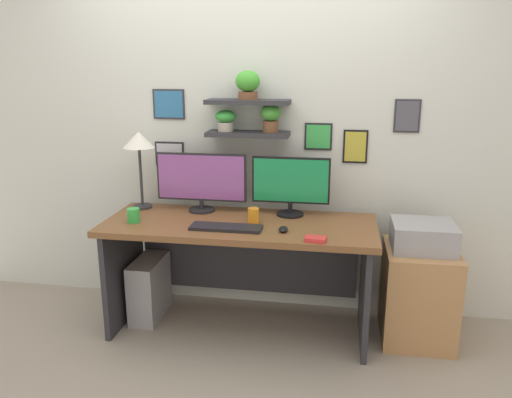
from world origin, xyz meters
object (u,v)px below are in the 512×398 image
(pen_cup, at_px, (253,216))
(scissors_tray, at_px, (315,239))
(monitor_right, at_px, (291,184))
(computer_tower_left, at_px, (150,288))
(monitor_left, at_px, (201,180))
(desk_lamp, at_px, (139,145))
(drawer_cabinet, at_px, (418,294))
(printer, at_px, (423,236))
(coffee_mug, at_px, (133,215))
(desk, at_px, (241,249))
(computer_mouse, at_px, (283,229))
(keyboard, at_px, (226,227))

(pen_cup, relative_size, scissors_tray, 0.83)
(monitor_right, relative_size, computer_tower_left, 1.22)
(monitor_left, height_order, desk_lamp, desk_lamp)
(monitor_right, relative_size, drawer_cabinet, 0.84)
(desk_lamp, bearing_deg, printer, -4.13)
(coffee_mug, xyz_separation_m, computer_tower_left, (0.01, 0.17, -0.58))
(desk_lamp, bearing_deg, monitor_left, -0.10)
(pen_cup, bearing_deg, desk_lamp, 164.81)
(desk, relative_size, computer_mouse, 19.28)
(monitor_right, height_order, printer, monitor_right)
(monitor_left, height_order, computer_tower_left, monitor_left)
(desk, distance_m, computer_tower_left, 0.74)
(coffee_mug, xyz_separation_m, scissors_tray, (1.17, -0.17, -0.03))
(computer_tower_left, bearing_deg, drawer_cabinet, 0.49)
(desk, distance_m, printer, 1.16)
(coffee_mug, bearing_deg, computer_mouse, -1.83)
(computer_mouse, relative_size, desk_lamp, 0.17)
(desk, relative_size, scissors_tray, 14.46)
(computer_mouse, relative_size, pen_cup, 0.90)
(keyboard, bearing_deg, computer_mouse, 1.48)
(coffee_mug, distance_m, printer, 1.83)
(monitor_right, relative_size, coffee_mug, 5.71)
(monitor_left, xyz_separation_m, drawer_cabinet, (1.45, -0.14, -0.66))
(monitor_left, relative_size, monitor_right, 1.20)
(pen_cup, bearing_deg, computer_mouse, -32.48)
(desk, relative_size, monitor_left, 2.80)
(desk, distance_m, monitor_right, 0.54)
(desk_lamp, xyz_separation_m, pen_cup, (0.83, -0.23, -0.39))
(keyboard, relative_size, pen_cup, 4.40)
(coffee_mug, height_order, drawer_cabinet, coffee_mug)
(monitor_left, distance_m, computer_mouse, 0.73)
(monitor_left, relative_size, coffee_mug, 6.88)
(desk, xyz_separation_m, monitor_left, (-0.30, 0.16, 0.42))
(desk, height_order, coffee_mug, coffee_mug)
(desk, xyz_separation_m, drawer_cabinet, (1.15, 0.03, -0.24))
(printer, bearing_deg, desk, -178.72)
(monitor_left, distance_m, desk_lamp, 0.49)
(monitor_right, xyz_separation_m, coffee_mug, (-0.97, -0.32, -0.17))
(computer_mouse, bearing_deg, desk_lamp, 161.02)
(keyboard, xyz_separation_m, drawer_cabinet, (1.20, 0.23, -0.46))
(monitor_right, xyz_separation_m, computer_mouse, (-0.01, -0.35, -0.20))
(scissors_tray, bearing_deg, desk_lamp, 158.23)
(monitor_right, xyz_separation_m, pen_cup, (-0.21, -0.22, -0.16))
(computer_mouse, relative_size, printer, 0.24)
(computer_mouse, xyz_separation_m, printer, (0.85, 0.22, -0.07))
(desk, bearing_deg, desk_lamp, 167.61)
(monitor_right, relative_size, computer_mouse, 5.71)
(scissors_tray, distance_m, printer, 0.74)
(desk_lamp, distance_m, printer, 1.95)
(desk_lamp, height_order, coffee_mug, desk_lamp)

